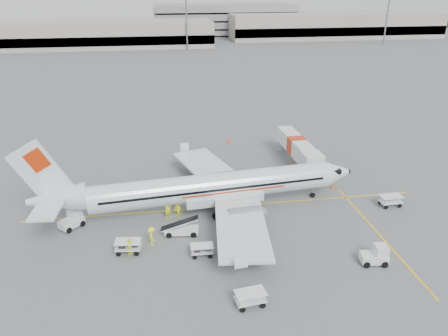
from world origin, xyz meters
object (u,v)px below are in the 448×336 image
Objects in this scene: tug_mid at (230,219)px; tug_aft at (71,220)px; jet_bridge at (296,151)px; belt_loader at (181,223)px; tug_fore at (374,255)px; aircraft at (214,170)px.

tug_aft reaches higher than tug_mid.
jet_bridge is 22.63m from belt_loader.
belt_loader is 1.90× the size of tug_fore.
tug_mid is 0.97× the size of tug_aft.
tug_aft is at bearing -157.26° from jet_bridge.
jet_bridge is at bearing -19.94° from tug_aft.
belt_loader is at bearing 163.24° from tug_fore.
tug_fore is (16.54, -7.51, -0.30)m from belt_loader.
aircraft is 17.84m from tug_fore.
belt_loader is at bearing 179.06° from tug_mid.
aircraft reaches higher than tug_aft.
tug_mid is at bearing 152.65° from tug_fore.
aircraft reaches higher than jet_bridge.
jet_bridge is 6.02× the size of tug_aft.
aircraft is 14.48× the size of tug_aft.
jet_bridge is 22.96m from tug_fore.
jet_bridge is 18.84m from tug_mid.
belt_loader is 5.03m from tug_mid.
belt_loader reaches higher than tug_mid.
tug_aft is at bearing 171.87° from belt_loader.
belt_loader is at bearing -138.58° from jet_bridge.
tug_fore is at bearing -65.12° from tug_aft.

